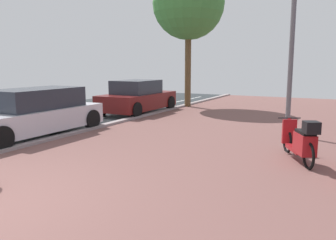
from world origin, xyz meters
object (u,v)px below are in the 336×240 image
Objects in this scene: scooter_mid at (301,142)px; parked_car_far at (138,97)px; parked_car_near at (34,113)px; street_tree at (188,4)px; lamp_post at (294,9)px.

parked_car_far is (-7.25, 5.04, 0.20)m from scooter_mid.
parked_car_near is 0.66× the size of street_tree.
street_tree reaches higher than parked_car_near.
scooter_mid is at bearing 4.45° from parked_car_near.
lamp_post is at bearing 28.12° from parked_car_near.
parked_car_far is at bearing -109.44° from street_tree.
street_tree is at bearing 127.81° from scooter_mid.
parked_car_far is at bearing 162.18° from lamp_post.
lamp_post is (-0.71, 2.94, 3.16)m from scooter_mid.
parked_car_near is at bearing -90.11° from parked_car_far.
lamp_post is (6.55, 3.50, 2.95)m from parked_car_near.
scooter_mid is at bearing -52.19° from street_tree.
parked_car_far is 0.60× the size of lamp_post.
parked_car_near is 5.60m from parked_car_far.
scooter_mid is 7.29m from parked_car_near.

